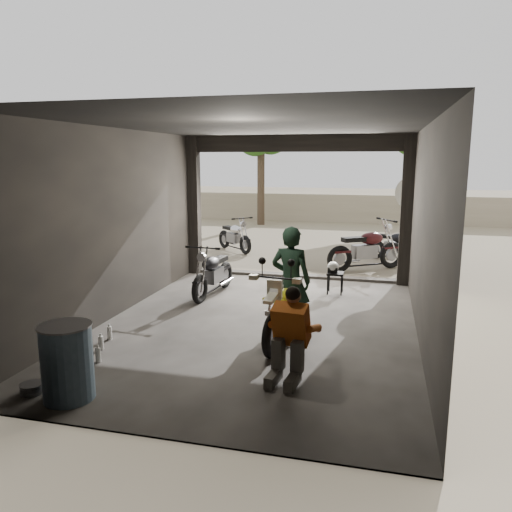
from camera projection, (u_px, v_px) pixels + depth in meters
The scene contains 16 objects.
ground at pixel (258, 326), 8.16m from camera, with size 80.00×80.00×0.00m, color #7A6D56.
garage at pixel (266, 244), 8.44m from camera, with size 7.00×7.13×3.20m.
boundary_wall at pixel (337, 208), 21.36m from camera, with size 18.00×0.30×1.20m, color gray.
tree_left at pixel (261, 126), 20.01m from camera, with size 2.20×2.20×5.60m.
tree_right at pixel (409, 137), 20.12m from camera, with size 2.20×2.20×5.00m.
main_bike at pixel (286, 305), 7.35m from camera, with size 0.70×1.69×1.13m, color beige, non-canonical shape.
left_bike at pixel (213, 269), 9.90m from camera, with size 0.65×1.58×1.07m, color black, non-canonical shape.
outside_bike_a at pixel (234, 234), 14.68m from camera, with size 0.63×1.54×1.04m, color black, non-canonical shape.
outside_bike_b at pixel (367, 245), 12.11m from camera, with size 0.76×1.85×1.25m, color #3A0D10, non-canonical shape.
outside_bike_c at pixel (396, 243), 13.17m from camera, with size 0.62×1.52×1.03m, color black, non-canonical shape.
rider at pixel (291, 281), 7.65m from camera, with size 0.62×0.41×1.70m, color black.
mechanic at pixel (288, 338), 6.05m from camera, with size 0.57×0.77×1.11m, color #C35D1A, non-canonical shape.
stool at pixel (335, 276), 10.00m from camera, with size 0.32×0.32×0.45m.
helmet at pixel (333, 267), 9.98m from camera, with size 0.23×0.24×0.22m, color silver.
oil_drum at pixel (67, 363), 5.57m from camera, with size 0.57×0.57×0.88m, color #3D5366.
sign_post at pixel (411, 209), 11.37m from camera, with size 0.77×0.08×2.32m.
Camera 1 is at (1.89, -7.56, 2.69)m, focal length 35.00 mm.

